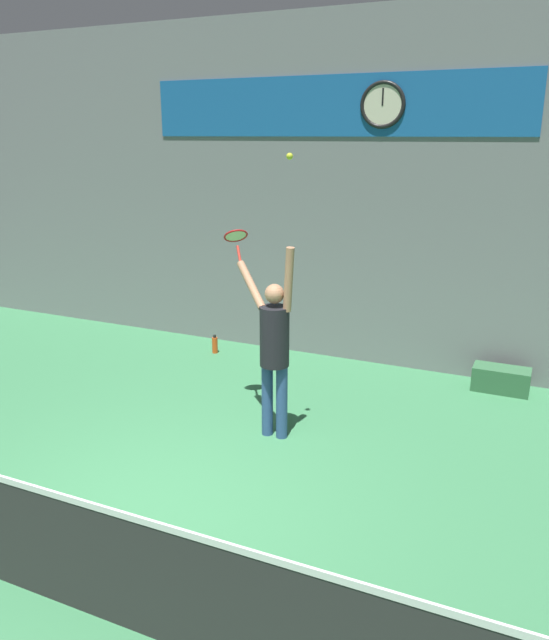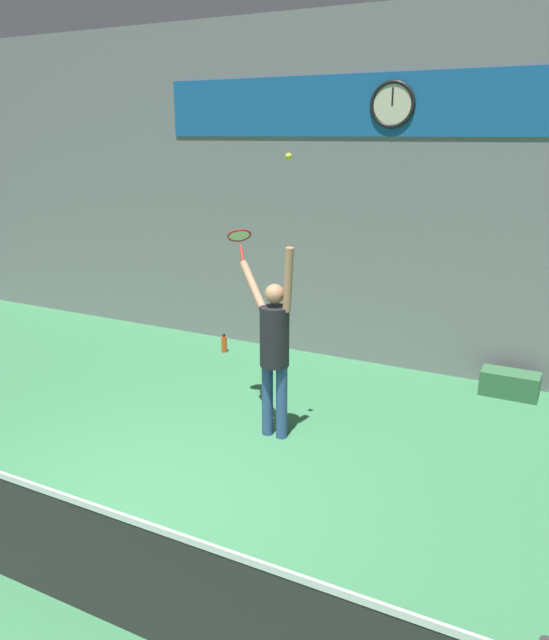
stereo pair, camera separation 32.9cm
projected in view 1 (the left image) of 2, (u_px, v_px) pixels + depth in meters
ground_plane at (140, 519)px, 5.64m from camera, size 18.00×18.00×0.00m
back_wall at (328, 194)px, 9.15m from camera, size 18.00×0.10×5.00m
sponsor_banner at (329, 106)px, 8.75m from camera, size 5.60×0.02×0.83m
scoreboard_clock at (383, 105)px, 8.42m from camera, size 0.63×0.06×0.63m
court_net at (44, 542)px, 4.53m from camera, size 7.02×0.07×1.06m
tennis_player at (274, 344)px, 6.90m from camera, size 0.91×0.59×2.22m
tennis_racket at (236, 238)px, 7.33m from camera, size 0.38×0.37×0.39m
tennis_ball at (290, 156)px, 6.12m from camera, size 0.07×0.07×0.07m
water_bottle at (215, 345)px, 9.88m from camera, size 0.09×0.09×0.30m
equipment_bag at (501, 379)px, 8.41m from camera, size 0.74×0.36×0.33m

